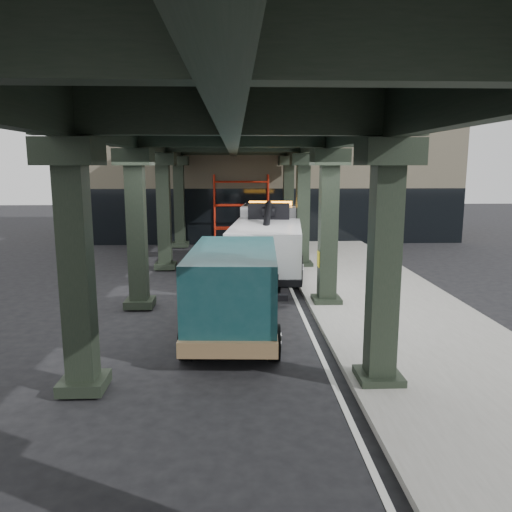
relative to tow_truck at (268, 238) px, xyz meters
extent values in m
plane|color=black|center=(-1.06, -7.32, -1.48)|extent=(90.00, 90.00, 0.00)
cube|color=gray|center=(3.44, -5.32, -1.40)|extent=(5.00, 40.00, 0.15)
cube|color=silver|center=(0.64, -5.32, -1.47)|extent=(0.12, 38.00, 0.01)
cube|color=black|center=(1.54, -11.32, 1.02)|extent=(0.55, 0.55, 5.00)
cube|color=black|center=(1.54, -11.32, 3.27)|extent=(1.10, 1.10, 0.50)
cube|color=black|center=(1.54, -11.32, -1.30)|extent=(0.90, 0.90, 0.24)
cube|color=black|center=(1.54, -5.32, 1.02)|extent=(0.55, 0.55, 5.00)
cube|color=black|center=(1.54, -5.32, 3.27)|extent=(1.10, 1.10, 0.50)
cube|color=black|center=(1.54, -5.32, -1.30)|extent=(0.90, 0.90, 0.24)
cube|color=black|center=(1.54, 0.68, 1.02)|extent=(0.55, 0.55, 5.00)
cube|color=black|center=(1.54, 0.68, 3.27)|extent=(1.10, 1.10, 0.50)
cube|color=black|center=(1.54, 0.68, -1.30)|extent=(0.90, 0.90, 0.24)
cube|color=black|center=(1.54, 6.68, 1.02)|extent=(0.55, 0.55, 5.00)
cube|color=black|center=(1.54, 6.68, 3.27)|extent=(1.10, 1.10, 0.50)
cube|color=black|center=(1.54, 6.68, -1.30)|extent=(0.90, 0.90, 0.24)
cube|color=black|center=(-4.46, -11.32, 1.02)|extent=(0.55, 0.55, 5.00)
cube|color=black|center=(-4.46, -11.32, 3.27)|extent=(1.10, 1.10, 0.50)
cube|color=black|center=(-4.46, -11.32, -1.30)|extent=(0.90, 0.90, 0.24)
cube|color=black|center=(-4.46, -5.32, 1.02)|extent=(0.55, 0.55, 5.00)
cube|color=black|center=(-4.46, -5.32, 3.27)|extent=(1.10, 1.10, 0.50)
cube|color=black|center=(-4.46, -5.32, -1.30)|extent=(0.90, 0.90, 0.24)
cube|color=black|center=(-4.46, 0.68, 1.02)|extent=(0.55, 0.55, 5.00)
cube|color=black|center=(-4.46, 0.68, 3.27)|extent=(1.10, 1.10, 0.50)
cube|color=black|center=(-4.46, 0.68, -1.30)|extent=(0.90, 0.90, 0.24)
cube|color=black|center=(-4.46, 6.68, 1.02)|extent=(0.55, 0.55, 5.00)
cube|color=black|center=(-4.46, 6.68, 3.27)|extent=(1.10, 1.10, 0.50)
cube|color=black|center=(-4.46, 6.68, -1.30)|extent=(0.90, 0.90, 0.24)
cube|color=black|center=(1.54, -5.32, 4.07)|extent=(0.35, 32.00, 1.10)
cube|color=black|center=(-4.46, -5.32, 4.07)|extent=(0.35, 32.00, 1.10)
cube|color=black|center=(-1.46, -5.32, 4.07)|extent=(0.35, 32.00, 1.10)
cube|color=black|center=(-1.46, -5.32, 4.77)|extent=(7.40, 32.00, 0.30)
cube|color=#C6B793|center=(0.94, 12.68, 2.52)|extent=(22.00, 10.00, 8.00)
cylinder|color=red|center=(-2.56, 7.58, 0.52)|extent=(0.08, 0.08, 4.00)
cylinder|color=red|center=(-2.56, 6.78, 0.52)|extent=(0.08, 0.08, 4.00)
cylinder|color=red|center=(0.44, 7.58, 0.52)|extent=(0.08, 0.08, 4.00)
cylinder|color=red|center=(0.44, 6.78, 0.52)|extent=(0.08, 0.08, 4.00)
cylinder|color=red|center=(-1.06, 7.58, -0.48)|extent=(3.00, 0.08, 0.08)
cylinder|color=red|center=(-1.06, 7.58, 0.82)|extent=(3.00, 0.08, 0.08)
cylinder|color=red|center=(-1.06, 7.58, 2.12)|extent=(3.00, 0.08, 0.08)
cube|color=black|center=(-0.06, -0.57, -0.71)|extent=(1.99, 8.29, 0.27)
cube|color=silver|center=(0.24, 2.21, 0.22)|extent=(2.85, 2.90, 1.97)
cube|color=silver|center=(0.37, 3.35, -0.33)|extent=(2.64, 1.05, 0.99)
cube|color=black|center=(0.27, 2.48, 0.77)|extent=(2.55, 1.68, 0.93)
cube|color=silver|center=(-0.20, -1.82, 0.00)|extent=(3.22, 5.73, 1.53)
cube|color=orange|center=(0.22, 1.99, 1.31)|extent=(1.99, 0.52, 0.18)
cube|color=black|center=(0.04, 0.36, 1.09)|extent=(1.81, 0.85, 0.66)
cylinder|color=black|center=(-0.18, -1.60, 0.82)|extent=(0.68, 3.84, 1.47)
cube|color=black|center=(-0.51, -4.60, -1.10)|extent=(0.50, 1.56, 0.20)
cube|color=black|center=(-0.59, -5.36, -1.15)|extent=(1.77, 0.47, 0.20)
cylinder|color=black|center=(-0.92, 2.67, -0.88)|extent=(0.51, 1.24, 1.21)
cylinder|color=silver|center=(-0.92, 2.67, -0.88)|extent=(0.50, 0.71, 0.66)
cylinder|color=black|center=(1.48, 2.40, -0.88)|extent=(0.51, 1.24, 1.21)
cylinder|color=silver|center=(1.48, 2.40, -0.88)|extent=(0.50, 0.71, 0.66)
cylinder|color=black|center=(-1.31, -0.92, -0.88)|extent=(0.51, 1.24, 1.21)
cylinder|color=silver|center=(-1.31, -0.92, -0.88)|extent=(0.50, 0.71, 0.66)
cylinder|color=black|center=(1.08, -1.19, -0.88)|extent=(0.51, 1.24, 1.21)
cylinder|color=silver|center=(1.08, -1.19, -0.88)|extent=(0.50, 0.71, 0.66)
cylinder|color=black|center=(-1.47, -2.34, -0.88)|extent=(0.51, 1.24, 1.21)
cylinder|color=silver|center=(-1.47, -2.34, -0.88)|extent=(0.50, 0.71, 0.66)
cylinder|color=black|center=(0.92, -2.60, -0.88)|extent=(0.51, 1.24, 1.21)
cylinder|color=silver|center=(0.92, -2.60, -0.88)|extent=(0.50, 0.71, 0.66)
cube|color=#11393E|center=(-1.30, -5.42, -0.50)|extent=(2.16, 1.24, 0.92)
cube|color=#11393E|center=(-1.45, -8.23, -0.09)|extent=(2.40, 4.73, 2.00)
cube|color=olive|center=(-1.43, -7.82, -0.92)|extent=(2.51, 5.86, 0.36)
cube|color=black|center=(-1.32, -5.83, 0.32)|extent=(2.02, 0.55, 0.86)
cube|color=black|center=(-1.44, -7.93, 0.42)|extent=(2.38, 3.81, 0.56)
cube|color=silver|center=(-1.27, -4.87, -0.92)|extent=(2.06, 0.23, 0.31)
cylinder|color=black|center=(-2.33, -5.41, -1.05)|extent=(0.33, 0.88, 0.86)
cylinder|color=silver|center=(-2.33, -5.41, -1.05)|extent=(0.35, 0.49, 0.47)
cylinder|color=black|center=(-0.28, -5.52, -1.05)|extent=(0.33, 0.88, 0.86)
cylinder|color=silver|center=(-0.28, -5.52, -1.05)|extent=(0.35, 0.49, 0.47)
cylinder|color=black|center=(-2.56, -9.72, -1.05)|extent=(0.33, 0.88, 0.86)
cylinder|color=silver|center=(-2.56, -9.72, -1.05)|extent=(0.35, 0.49, 0.47)
cylinder|color=black|center=(-0.51, -9.83, -1.05)|extent=(0.33, 0.88, 0.86)
cylinder|color=silver|center=(-0.51, -9.83, -1.05)|extent=(0.35, 0.49, 0.47)
camera|label=1|loc=(-1.39, -20.88, 3.02)|focal=35.00mm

